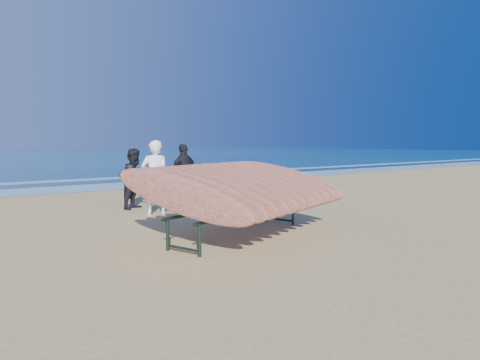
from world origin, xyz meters
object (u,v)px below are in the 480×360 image
at_px(surfboard_rack, 239,187).
at_px(person_white, 155,178).
at_px(person_dark_a, 135,179).
at_px(person_dark_b, 184,171).

xyz_separation_m(surfboard_rack, person_white, (-0.21, 2.96, -0.02)).
bearing_deg(person_white, surfboard_rack, 111.38).
relative_size(surfboard_rack, person_white, 2.25).
distance_m(person_white, person_dark_a, 1.18).
xyz_separation_m(surfboard_rack, person_dark_b, (1.71, 5.03, -0.07)).
height_order(person_dark_a, person_dark_b, person_dark_b).
relative_size(surfboard_rack, person_dark_a, 2.55).
relative_size(person_white, person_dark_b, 1.06).
distance_m(person_dark_a, person_dark_b, 2.11).
relative_size(person_dark_a, person_dark_b, 0.93).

